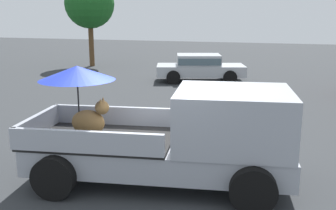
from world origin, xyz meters
name	(u,v)px	position (x,y,z in m)	size (l,w,h in m)	color
ground_plane	(160,182)	(0.00, 0.00, 0.00)	(80.00, 80.00, 0.00)	#2D3033
pickup_truck_main	(178,135)	(0.37, 0.06, 0.99)	(5.28, 2.88, 2.28)	black
parked_sedan_near	(200,66)	(-1.92, 11.89, 0.74)	(4.63, 2.94, 1.33)	black
tree_by_lot	(90,4)	(-9.85, 15.52, 3.89)	(3.09, 3.09, 5.47)	brown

